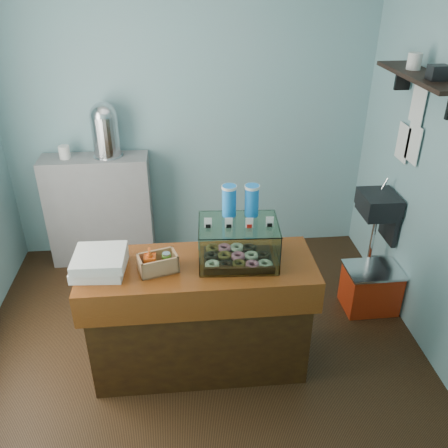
{
  "coord_description": "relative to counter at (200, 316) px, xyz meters",
  "views": [
    {
      "loc": [
        -0.07,
        -2.92,
        2.7
      ],
      "look_at": [
        0.19,
        -0.15,
        1.15
      ],
      "focal_mm": 38.0,
      "sensor_mm": 36.0,
      "label": 1
    }
  ],
  "objects": [
    {
      "name": "display_case",
      "position": [
        0.28,
        0.05,
        0.61
      ],
      "size": [
        0.55,
        0.42,
        0.51
      ],
      "rotation": [
        0.0,
        0.0,
        -0.06
      ],
      "color": "#371A10",
      "rests_on": "counter"
    },
    {
      "name": "back_shelf",
      "position": [
        -0.9,
        1.57,
        0.09
      ],
      "size": [
        1.0,
        0.32,
        1.1
      ],
      "primitive_type": "cube",
      "color": "gray",
      "rests_on": "ground"
    },
    {
      "name": "pastry_boxes",
      "position": [
        -0.65,
        -0.01,
        0.51
      ],
      "size": [
        0.36,
        0.36,
        0.13
      ],
      "rotation": [
        0.0,
        0.0,
        -0.07
      ],
      "color": "white",
      "rests_on": "counter"
    },
    {
      "name": "red_cooler",
      "position": [
        1.51,
        0.53,
        -0.25
      ],
      "size": [
        0.47,
        0.36,
        0.41
      ],
      "rotation": [
        0.0,
        0.0,
        0.02
      ],
      "color": "red",
      "rests_on": "ground"
    },
    {
      "name": "room_shell",
      "position": [
        0.03,
        0.26,
        1.25
      ],
      "size": [
        3.54,
        3.04,
        2.82
      ],
      "color": "#80B6BA",
      "rests_on": "ground"
    },
    {
      "name": "coffee_urn",
      "position": [
        -0.76,
        1.59,
        0.91
      ],
      "size": [
        0.28,
        0.28,
        0.51
      ],
      "color": "silver",
      "rests_on": "back_shelf"
    },
    {
      "name": "ground",
      "position": [
        0.0,
        0.25,
        -0.46
      ],
      "size": [
        3.5,
        3.5,
        0.0
      ],
      "primitive_type": "plane",
      "color": "black",
      "rests_on": "ground"
    },
    {
      "name": "counter",
      "position": [
        0.0,
        0.0,
        0.0
      ],
      "size": [
        1.6,
        0.6,
        0.9
      ],
      "color": "#3F250C",
      "rests_on": "ground"
    },
    {
      "name": "condiment_crate",
      "position": [
        -0.27,
        -0.05,
        0.51
      ],
      "size": [
        0.28,
        0.22,
        0.18
      ],
      "rotation": [
        0.0,
        0.0,
        0.29
      ],
      "color": "tan",
      "rests_on": "counter"
    }
  ]
}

